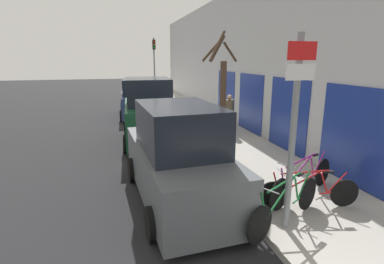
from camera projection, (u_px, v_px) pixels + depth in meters
The scene contains 13 objects.
ground_plane at pixel (155, 141), 12.17m from camera, with size 80.00×80.00×0.00m, color black.
sidewalk_curb at pixel (198, 122), 15.43m from camera, with size 3.20×32.00×0.15m.
building_facade at pixel (232, 60), 15.01m from camera, with size 0.23×32.00×6.50m.
signpost at pixel (294, 129), 5.27m from camera, with size 0.55×0.14×3.56m.
bicycle_0 at pixel (286, 205), 5.73m from camera, with size 2.17×1.21×0.96m.
bicycle_1 at pixel (309, 192), 6.39m from camera, with size 2.18×0.56×0.86m.
bicycle_2 at pixel (303, 180), 6.91m from camera, with size 2.35×1.19×0.97m.
parked_car_0 at pixel (178, 159), 6.89m from camera, with size 2.17×4.73×2.31m.
parked_car_1 at pixel (149, 114), 11.76m from camera, with size 2.18×4.22×2.56m.
parked_car_2 at pixel (137, 99), 17.31m from camera, with size 2.09×4.74×2.15m.
pedestrian_near at pixel (229, 111), 12.82m from camera, with size 0.43×0.37×1.64m.
street_tree at pixel (222, 103), 8.64m from camera, with size 1.16×0.74×3.88m.
traffic_light at pixel (154, 62), 20.71m from camera, with size 0.20×0.30×4.50m.
Camera 1 is at (-1.55, -0.52, 3.29)m, focal length 28.00 mm.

